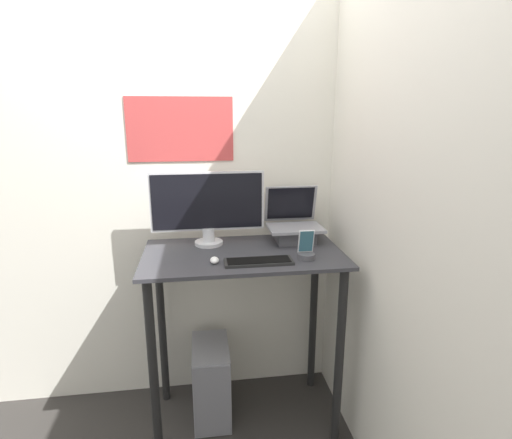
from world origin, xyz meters
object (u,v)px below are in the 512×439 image
(keyboard, at_px, (259,261))
(cell_phone, at_px, (306,252))
(computer_tower, at_px, (211,381))
(monitor, at_px, (208,208))
(mouse, at_px, (214,260))
(laptop, at_px, (294,228))

(keyboard, distance_m, cell_phone, 0.25)
(cell_phone, relative_size, computer_tower, 0.32)
(cell_phone, bearing_deg, monitor, 148.15)
(monitor, relative_size, mouse, 9.26)
(monitor, bearing_deg, keyboard, -54.32)
(laptop, relative_size, keyboard, 0.91)
(laptop, relative_size, monitor, 0.49)
(keyboard, bearing_deg, cell_phone, 6.37)
(monitor, xyz_separation_m, computer_tower, (-0.01, -0.10, -1.04))
(computer_tower, bearing_deg, cell_phone, -21.78)
(laptop, relative_size, cell_phone, 2.04)
(monitor, height_order, cell_phone, monitor)
(keyboard, height_order, cell_phone, cell_phone)
(monitor, distance_m, mouse, 0.36)
(mouse, height_order, computer_tower, mouse)
(mouse, relative_size, cell_phone, 0.45)
(mouse, relative_size, computer_tower, 0.15)
(laptop, height_order, monitor, monitor)
(laptop, bearing_deg, computer_tower, -168.67)
(mouse, bearing_deg, computer_tower, 99.35)
(laptop, xyz_separation_m, monitor, (-0.50, 0.00, 0.13))
(computer_tower, bearing_deg, monitor, 82.84)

